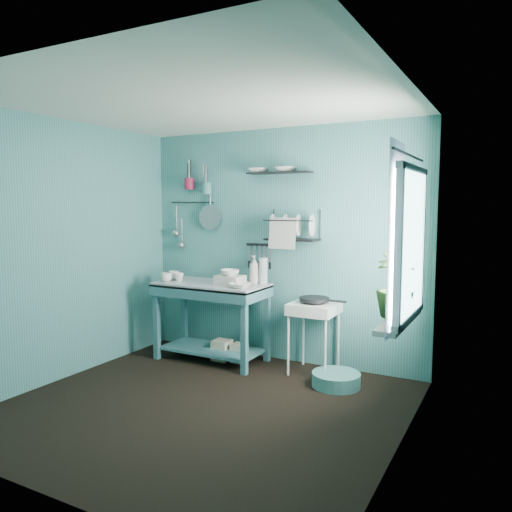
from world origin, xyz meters
The scene contains 36 objects.
floor centered at (0.00, 0.00, 0.00)m, with size 3.20×3.20×0.00m, color black.
ceiling centered at (0.00, 0.00, 2.50)m, with size 3.20×3.20×0.00m, color silver.
wall_back centered at (0.00, 1.50, 1.25)m, with size 3.20×3.20×0.00m, color teal.
wall_front centered at (0.00, -1.50, 1.25)m, with size 3.20×3.20×0.00m, color teal.
wall_left centered at (-1.60, 0.00, 1.25)m, with size 3.00×3.00×0.00m, color teal.
wall_right centered at (1.60, 0.00, 1.25)m, with size 3.00×3.00×0.00m, color teal.
work_counter centered at (-0.64, 1.11, 0.43)m, with size 1.20×0.60×0.85m, color #356970.
mug_left centered at (-1.12, 0.95, 0.90)m, with size 0.12×0.12×0.10m, color white.
mug_mid centered at (-1.02, 1.05, 0.90)m, with size 0.10×0.10×0.09m, color white.
mug_right centered at (-1.14, 1.11, 0.90)m, with size 0.12×0.12×0.10m, color white.
wash_tub centered at (-0.39, 1.09, 0.90)m, with size 0.28×0.22×0.10m, color #BAB3AA.
tub_bowl centered at (-0.39, 1.09, 0.98)m, with size 0.20×0.20×0.06m, color white.
soap_bottle centered at (-0.22, 1.31, 1.00)m, with size 0.12×0.12×0.30m, color #BAB3AA.
water_bottle centered at (-0.12, 1.33, 0.99)m, with size 0.09×0.09×0.28m, color silver.
counter_bowl centered at (-0.19, 0.96, 0.88)m, with size 0.22×0.22×0.05m, color white.
hotplate_stand centered at (0.50, 1.25, 0.36)m, with size 0.45×0.45×0.72m, color white.
frying_pan centered at (0.50, 1.25, 0.75)m, with size 0.30×0.30×0.04m, color black.
knife_strip centered at (-0.23, 1.47, 1.25)m, with size 0.32×0.02×0.03m, color black.
dish_rack centered at (0.20, 1.37, 1.48)m, with size 0.55×0.24×0.32m, color black.
upper_shelf centered at (0.03, 1.40, 2.02)m, with size 0.70×0.18×0.01m, color black.
shelf_bowl_left centered at (-0.22, 1.40, 2.01)m, with size 0.20×0.20×0.05m, color white.
shelf_bowl_right centered at (0.10, 1.40, 2.05)m, with size 0.21×0.21×0.05m, color white.
utensil_cup_magenta centered at (-1.13, 1.42, 1.93)m, with size 0.11×0.11×0.13m, color maroon.
utensil_cup_teal centered at (-0.89, 1.42, 1.87)m, with size 0.11×0.11×0.13m, color teal.
colander centered at (-0.87, 1.45, 1.55)m, with size 0.28×0.28×0.03m, color #95979C.
ladle_outer centered at (-1.35, 1.46, 1.52)m, with size 0.01×0.01×0.30m, color #95979C.
ladle_inner centered at (-1.28, 1.46, 1.38)m, with size 0.01×0.01×0.30m, color #95979C.
hook_rail centered at (-1.13, 1.47, 1.72)m, with size 0.01×0.01×0.60m, color black.
window_glass centered at (1.59, 0.45, 1.40)m, with size 1.10×1.10×0.00m, color white.
windowsill centered at (1.50, 0.45, 0.81)m, with size 0.16×0.95×0.04m, color white.
curtain centered at (1.52, 0.15, 1.45)m, with size 1.35×1.35×0.00m, color white.
curtain_rod centered at (1.54, 0.45, 2.05)m, with size 0.02×0.02×1.05m, color black.
potted_plant centered at (1.46, 0.46, 1.08)m, with size 0.28×0.28×0.50m, color #335E25.
storage_tin_large centered at (-0.54, 1.16, 0.11)m, with size 0.18×0.18×0.22m, color tan.
storage_tin_small centered at (-0.34, 1.19, 0.10)m, with size 0.15×0.15×0.20m, color tan.
floor_basin centered at (0.83, 0.98, 0.07)m, with size 0.45×0.45×0.13m, color teal.
Camera 1 is at (2.29, -3.35, 1.68)m, focal length 35.00 mm.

